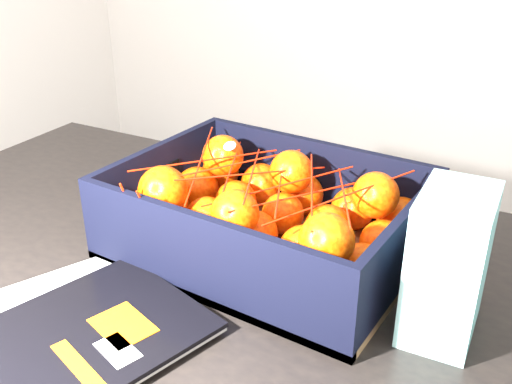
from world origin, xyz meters
The scene contains 6 objects.
table centered at (0.22, -0.03, 0.65)m, with size 1.26×0.89×0.75m.
magazine_stack centered at (0.20, -0.22, 0.76)m, with size 0.35×0.34×0.02m.
produce_crate centered at (0.29, 0.08, 0.79)m, with size 0.42×0.31×0.13m.
clementine_heap centered at (0.29, 0.08, 0.81)m, with size 0.40×0.30×0.12m.
mesh_net centered at (0.29, 0.07, 0.87)m, with size 0.35×0.28×0.09m.
retail_carton centered at (0.56, 0.04, 0.84)m, with size 0.08×0.12×0.18m, color white.
Camera 1 is at (0.69, -0.56, 1.21)m, focal length 41.28 mm.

